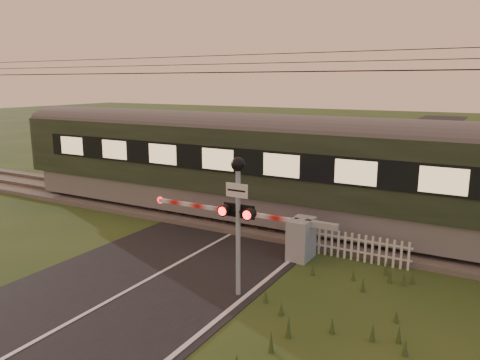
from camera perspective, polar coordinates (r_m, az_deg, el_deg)
The scene contains 7 objects.
ground at distance 12.60m, azimuth -12.69°, elevation -12.64°, with size 160.00×160.00×0.00m, color #253F18.
road at distance 12.43m, azimuth -13.37°, elevation -12.97°, with size 6.00×140.00×0.03m.
track_bed at distance 17.59m, azimuth 1.62°, elevation -4.98°, with size 140.00×3.40×0.39m.
overhead_wires at distance 16.84m, azimuth 1.74°, elevation 13.78°, with size 120.00×0.62×0.62m.
boom_gate at distance 14.13m, azimuth 6.55°, elevation -6.72°, with size 6.51×0.94×1.25m.
crossing_signal at distance 11.09m, azimuth -0.25°, elevation -2.71°, with size 0.88×0.36×3.45m.
picket_fence at distance 14.24m, azimuth 14.25°, elevation -7.98°, with size 3.02×0.07×0.82m.
Camera 1 is at (7.84, -8.40, 5.17)m, focal length 35.00 mm.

